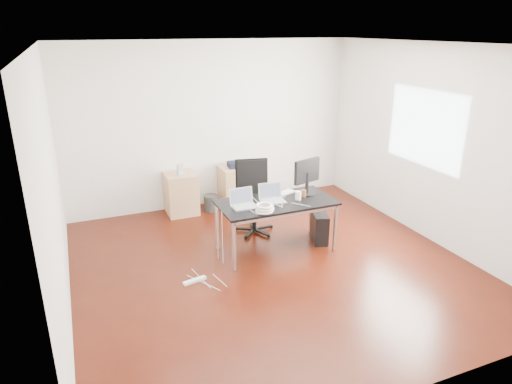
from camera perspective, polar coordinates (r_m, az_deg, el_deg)
name	(u,v)px	position (r m, az deg, el deg)	size (l,w,h in m)	color
room_shell	(276,163)	(5.62, 2.49, 3.59)	(5.00, 5.00, 5.00)	#320D05
desk	(276,205)	(6.27, 2.54, -1.64)	(1.60, 0.80, 0.73)	black
office_chair	(253,193)	(6.92, -0.33, -0.15)	(0.57, 0.59, 1.08)	black
filing_cabinet_left	(181,194)	(7.74, -9.33, -0.19)	(0.50, 0.50, 0.70)	#AA7E55
filing_cabinet_right	(235,186)	(8.00, -2.62, 0.72)	(0.50, 0.50, 0.70)	#AA7E55
pc_tower	(319,227)	(6.77, 7.93, -4.32)	(0.20, 0.45, 0.44)	black
wastebasket	(211,203)	(7.85, -5.66, -1.38)	(0.24, 0.24, 0.28)	black
power_strip	(195,281)	(5.82, -7.67, -10.92)	(0.30, 0.06, 0.04)	white
laptop_left	(243,202)	(6.06, -1.58, -1.31)	(0.33, 0.26, 0.23)	silver
laptop_right	(272,197)	(6.25, 2.01, -0.63)	(0.35, 0.28, 0.23)	silver
monitor	(307,175)	(6.49, 6.38, 2.16)	(0.45, 0.26, 0.51)	black
keyboard	(282,194)	(6.51, 3.22, -0.22)	(0.44, 0.14, 0.02)	white
cup_white	(298,196)	(6.32, 5.30, -0.44)	(0.08, 0.08, 0.12)	white
cup_brown	(303,193)	(6.44, 5.95, -0.17)	(0.08, 0.08, 0.10)	brown
cable_coil	(264,208)	(5.88, 1.05, -2.04)	(0.24, 0.24, 0.11)	white
power_adapter	(272,209)	(5.96, 1.97, -2.12)	(0.07, 0.07, 0.03)	white
speaker	(180,169)	(7.55, -9.45, 2.79)	(0.09, 0.08, 0.18)	#9E9E9E
navy_garment	(237,164)	(7.89, -2.41, 3.46)	(0.30, 0.24, 0.09)	black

